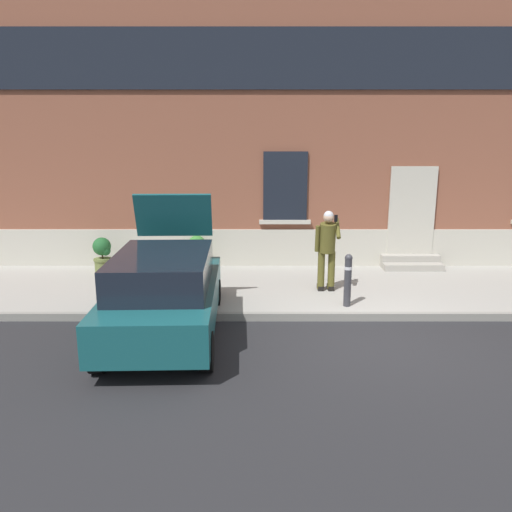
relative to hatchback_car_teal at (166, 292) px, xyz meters
The scene contains 11 objects.
ground_plane 3.66m from the hatchback_car_teal, ahead, with size 80.00×80.00×0.00m, color #232326.
sidewalk 4.49m from the hatchback_car_teal, 36.28° to the left, with size 24.00×3.60×0.15m, color #99968E.
curb_edge 3.72m from the hatchback_car_teal, 12.02° to the left, with size 24.00×0.12×0.15m, color gray.
building_facade 6.89m from the hatchback_car_teal, 55.02° to the left, with size 24.00×1.52×7.50m.
entrance_stoop 6.91m from the hatchback_car_teal, 37.06° to the left, with size 1.48×0.64×0.32m.
hatchback_car_teal is the anchor object (origin of this frame).
bollard_near_person 3.55m from the hatchback_car_teal, 19.24° to the left, with size 0.15×0.15×1.04m.
bollard_far_left 1.17m from the hatchback_car_teal, 92.45° to the left, with size 0.15×0.15×1.04m.
person_on_phone 3.79m from the hatchback_car_teal, 35.34° to the left, with size 0.51×0.49×1.75m.
planter_olive 4.37m from the hatchback_car_teal, 120.16° to the left, with size 0.44×0.44×0.86m.
planter_cream 4.05m from the hatchback_car_teal, 88.55° to the left, with size 0.44×0.44×0.86m.
Camera 1 is at (-2.00, -8.11, 3.37)m, focal length 35.48 mm.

